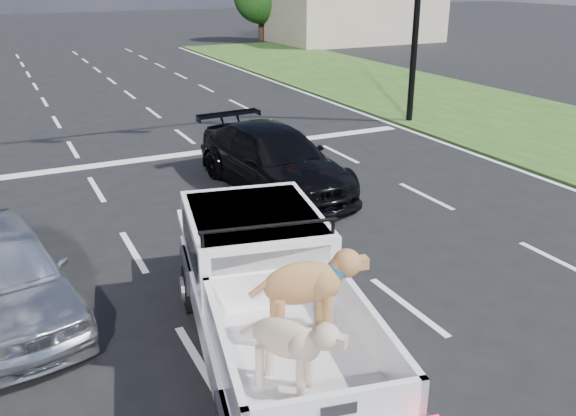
# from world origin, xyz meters

# --- Properties ---
(ground) EXTENTS (160.00, 160.00, 0.00)m
(ground) POSITION_xyz_m (0.00, 0.00, 0.00)
(ground) COLOR black
(ground) RESTS_ON ground
(road_markings) EXTENTS (17.75, 60.00, 0.01)m
(road_markings) POSITION_xyz_m (0.00, 6.56, 0.01)
(road_markings) COLOR silver
(road_markings) RESTS_ON ground
(building_right) EXTENTS (12.00, 7.00, 3.60)m
(building_right) POSITION_xyz_m (22.00, 34.00, 1.80)
(building_right) COLOR #BDB090
(building_right) RESTS_ON ground
(pickup_truck) EXTENTS (2.96, 5.69, 2.03)m
(pickup_truck) POSITION_xyz_m (-0.82, -0.35, 0.96)
(pickup_truck) COLOR black
(pickup_truck) RESTS_ON ground
(silver_sedan) EXTENTS (2.40, 4.57, 1.48)m
(silver_sedan) POSITION_xyz_m (-4.03, 2.49, 0.74)
(silver_sedan) COLOR silver
(silver_sedan) RESTS_ON ground
(black_coupe) EXTENTS (2.58, 5.42, 1.53)m
(black_coupe) POSITION_xyz_m (2.20, 6.06, 0.76)
(black_coupe) COLOR black
(black_coupe) RESTS_ON ground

